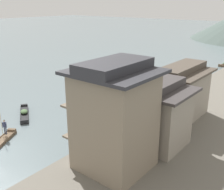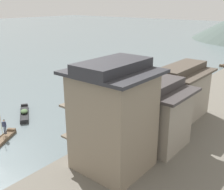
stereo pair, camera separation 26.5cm
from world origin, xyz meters
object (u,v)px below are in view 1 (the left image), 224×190
(house_waterfront_second, at_px, (153,113))
(boat_midriver_upstream, at_px, (194,79))
(boat_moored_second, at_px, (24,114))
(house_waterfront_tall, at_px, (180,92))
(boatman_person, at_px, (4,125))
(boat_foreground_poled, at_px, (1,142))
(boat_moored_third, at_px, (179,89))
(boat_moored_far, at_px, (136,113))
(boat_midriver_drifting, at_px, (161,97))
(house_waterfront_nearest, at_px, (114,117))

(house_waterfront_second, bearing_deg, boat_midriver_upstream, 104.18)
(boat_moored_second, bearing_deg, house_waterfront_tall, 32.65)
(boatman_person, distance_m, boat_moored_second, 6.14)
(boat_foreground_poled, height_order, boat_midriver_upstream, boat_foreground_poled)
(boat_moored_third, bearing_deg, boat_moored_far, -89.10)
(boatman_person, distance_m, house_waterfront_second, 15.18)
(boat_foreground_poled, distance_m, house_waterfront_tall, 19.96)
(house_waterfront_second, bearing_deg, boat_moored_third, 107.64)
(house_waterfront_second, bearing_deg, boatman_person, -149.43)
(boat_foreground_poled, distance_m, boat_midriver_drifting, 22.81)
(boat_moored_far, bearing_deg, boat_midriver_drifting, 94.79)
(boat_moored_third, xyz_separation_m, house_waterfront_second, (5.95, -18.71, 3.61))
(boatman_person, xyz_separation_m, boat_moored_third, (6.97, 26.34, -1.32))
(boat_moored_third, bearing_deg, house_waterfront_second, -72.36)
(boat_midriver_drifting, height_order, boat_midriver_upstream, boat_midriver_drifting)
(boat_moored_far, bearing_deg, boat_moored_second, -141.10)
(house_waterfront_second, height_order, house_waterfront_tall, same)
(boatman_person, height_order, boat_moored_far, boatman_person)
(boat_moored_second, height_order, house_waterfront_tall, house_waterfront_tall)
(boat_midriver_drifting, height_order, house_waterfront_second, house_waterfront_second)
(boatman_person, height_order, boat_midriver_upstream, boatman_person)
(house_waterfront_nearest, bearing_deg, boat_moored_third, 103.18)
(boatman_person, xyz_separation_m, boat_midriver_upstream, (6.22, 34.16, -1.37))
(boat_foreground_poled, height_order, house_waterfront_tall, house_waterfront_tall)
(boat_foreground_poled, relative_size, house_waterfront_tall, 0.59)
(boat_foreground_poled, bearing_deg, boatman_person, 121.47)
(boat_foreground_poled, height_order, house_waterfront_second, house_waterfront_second)
(boat_midriver_upstream, bearing_deg, boat_midriver_drifting, -88.60)
(boatman_person, height_order, house_waterfront_tall, house_waterfront_tall)
(boat_foreground_poled, xyz_separation_m, boat_moored_third, (6.42, 27.24, 0.01))
(boatman_person, relative_size, boat_midriver_drifting, 0.57)
(boat_midriver_drifting, bearing_deg, boat_foreground_poled, -105.22)
(boat_midriver_drifting, bearing_deg, boat_moored_second, -122.00)
(boatman_person, bearing_deg, house_waterfront_tall, 50.74)
(boat_moored_third, height_order, house_waterfront_tall, house_waterfront_tall)
(boat_midriver_drifting, bearing_deg, house_waterfront_second, -64.65)
(boatman_person, distance_m, house_waterfront_tall, 19.39)
(house_waterfront_nearest, bearing_deg, house_waterfront_second, 86.80)
(boat_moored_second, xyz_separation_m, boat_midriver_drifting, (10.23, 16.37, -0.01))
(boat_moored_third, bearing_deg, boat_midriver_drifting, -94.76)
(boat_foreground_poled, distance_m, boat_moored_second, 7.05)
(boatman_person, distance_m, house_waterfront_nearest, 13.31)
(boat_moored_second, distance_m, house_waterfront_second, 17.23)
(boat_moored_far, distance_m, boat_midriver_upstream, 20.67)
(boat_foreground_poled, distance_m, house_waterfront_nearest, 13.40)
(boat_moored_far, xyz_separation_m, house_waterfront_second, (5.75, -5.87, 3.47))
(boat_midriver_upstream, height_order, house_waterfront_tall, house_waterfront_tall)
(boatman_person, xyz_separation_m, house_waterfront_second, (12.92, 7.63, 2.29))
(house_waterfront_nearest, height_order, house_waterfront_tall, house_waterfront_nearest)
(boat_foreground_poled, bearing_deg, house_waterfront_nearest, 14.52)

